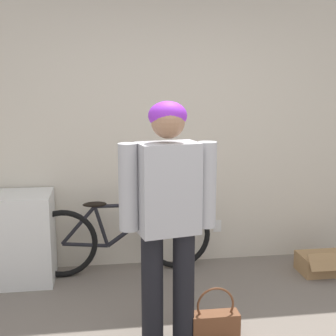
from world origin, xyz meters
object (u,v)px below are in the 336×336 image
handbag (215,323)px  person (168,205)px  cardboard_box (326,263)px  bicycle (121,238)px

handbag → person: bearing=-178.8°
person → cardboard_box: 2.14m
bicycle → handbag: bicycle is taller
person → cardboard_box: (1.67, 0.99, -0.90)m
person → handbag: size_ratio=4.33×
person → bicycle: (-0.26, 1.27, -0.65)m
handbag → cardboard_box: (1.33, 0.98, -0.02)m
person → cardboard_box: person is taller
cardboard_box → bicycle: bearing=171.7°
handbag → cardboard_box: bearing=36.4°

